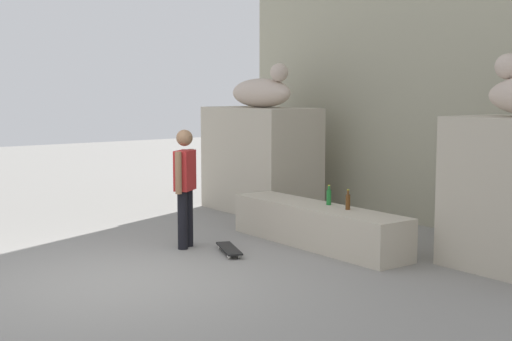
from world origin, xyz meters
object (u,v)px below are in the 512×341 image
skater (185,183)px  bottle_brown (348,201)px  skateboard (229,249)px  statue_reclining_left (262,92)px  bottle_green (329,197)px

skater → bottle_brown: (1.52, 1.68, -0.22)m
skater → skateboard: size_ratio=2.04×
skateboard → bottle_brown: (0.86, 1.39, 0.63)m
skateboard → bottle_brown: 1.75m
statue_reclining_left → skateboard: bearing=-43.6°
statue_reclining_left → skater: (1.74, -2.65, -1.26)m
skater → bottle_green: skater is taller
skateboard → skater: bearing=-134.5°
statue_reclining_left → skater: bearing=-55.9°
skater → bottle_green: bearing=112.2°
statue_reclining_left → bottle_brown: (3.26, -0.97, -1.48)m
statue_reclining_left → skater: 3.41m
bottle_green → bottle_brown: 0.46m
skateboard → bottle_brown: bearing=79.6°
skater → skateboard: 1.12m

